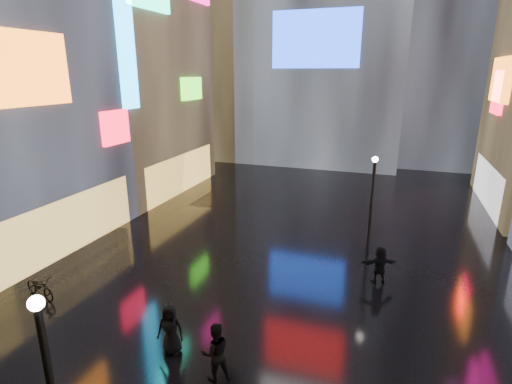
% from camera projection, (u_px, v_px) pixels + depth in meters
% --- Properties ---
extents(ground, '(140.00, 140.00, 0.00)m').
position_uv_depth(ground, '(302.00, 237.00, 22.98)').
color(ground, black).
rests_on(ground, ground).
extents(building_left_far, '(10.28, 12.00, 22.00)m').
position_uv_depth(building_left_far, '(118.00, 47.00, 30.29)').
color(building_left_far, black).
rests_on(building_left_far, ground).
extents(tower_flank_left, '(10.00, 10.00, 26.00)m').
position_uv_depth(tower_flank_left, '(225.00, 36.00, 43.56)').
color(tower_flank_left, black).
rests_on(tower_flank_left, ground).
extents(lamp_far, '(0.30, 0.30, 5.20)m').
position_uv_depth(lamp_far, '(372.00, 201.00, 20.04)').
color(lamp_far, black).
rests_on(lamp_far, ground).
extents(pedestrian_1, '(1.18, 1.13, 1.91)m').
position_uv_depth(pedestrian_1, '(215.00, 352.00, 12.14)').
color(pedestrian_1, black).
rests_on(pedestrian_1, ground).
extents(pedestrian_4, '(0.98, 0.74, 1.82)m').
position_uv_depth(pedestrian_4, '(170.00, 329.00, 13.30)').
color(pedestrian_4, black).
rests_on(pedestrian_4, ground).
extents(pedestrian_5, '(1.67, 1.08, 1.72)m').
position_uv_depth(pedestrian_5, '(380.00, 265.00, 17.83)').
color(pedestrian_5, black).
rests_on(pedestrian_5, ground).
extents(umbrella_2, '(0.88, 0.90, 0.80)m').
position_uv_depth(umbrella_2, '(168.00, 294.00, 12.92)').
color(umbrella_2, black).
rests_on(umbrella_2, pedestrian_4).
extents(bicycle, '(1.98, 1.08, 0.99)m').
position_uv_depth(bicycle, '(40.00, 287.00, 16.74)').
color(bicycle, black).
rests_on(bicycle, ground).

